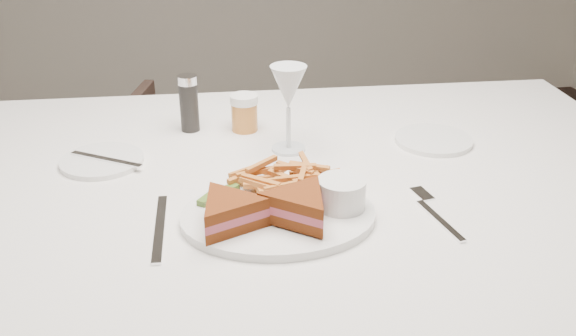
# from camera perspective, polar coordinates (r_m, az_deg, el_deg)

# --- Properties ---
(chair_far) EXTENTS (0.71, 0.69, 0.60)m
(chair_far) POSITION_cam_1_polar(r_m,az_deg,el_deg) (2.25, -7.16, -0.11)
(chair_far) COLOR #4A352D
(chair_far) RESTS_ON ground
(table_setting) EXTENTS (0.83, 0.65, 0.18)m
(table_setting) POSITION_cam_1_polar(r_m,az_deg,el_deg) (1.12, -1.12, -0.45)
(table_setting) COLOR white
(table_setting) RESTS_ON table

